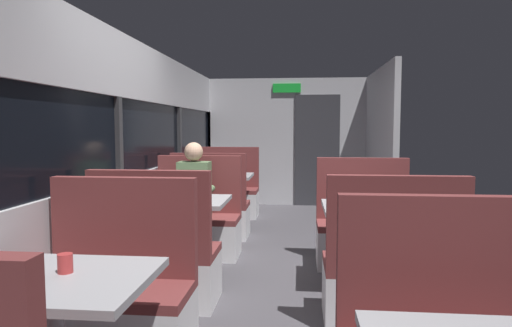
{
  "coord_description": "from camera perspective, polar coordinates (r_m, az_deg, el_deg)",
  "views": [
    {
      "loc": [
        0.23,
        -3.99,
        1.42
      ],
      "look_at": [
        -0.48,
        3.38,
        0.82
      ],
      "focal_mm": 31.5,
      "sensor_mm": 36.0,
      "label": 1
    }
  ],
  "objects": [
    {
      "name": "dining_table_far_window",
      "position": [
        6.48,
        -4.53,
        -2.3
      ],
      "size": [
        0.9,
        0.7,
        0.74
      ],
      "color": "#9E9EA3",
      "rests_on": "ground_plane"
    },
    {
      "name": "carriage_aisle_panel_right",
      "position": [
        7.1,
        15.41,
        2.29
      ],
      "size": [
        0.08,
        2.4,
        2.3
      ],
      "primitive_type": "cube",
      "color": "#B2B2B7",
      "rests_on": "ground_plane"
    },
    {
      "name": "carriage_window_panel_left",
      "position": [
        4.35,
        -17.28,
        0.3
      ],
      "size": [
        0.09,
        8.48,
        2.3
      ],
      "color": "#B2B2B7",
      "rests_on": "ground_plane"
    },
    {
      "name": "carriage_end_bulkhead",
      "position": [
        8.2,
        4.32,
        2.64
      ],
      "size": [
        2.9,
        0.11,
        2.3
      ],
      "color": "#B2B2B7",
      "rests_on": "ground_plane"
    },
    {
      "name": "dining_table_mid_window",
      "position": [
        4.34,
        -9.67,
        -5.8
      ],
      "size": [
        0.9,
        0.7,
        0.74
      ],
      "color": "#9E9EA3",
      "rests_on": "ground_plane"
    },
    {
      "name": "bench_far_window_facing_end",
      "position": [
        5.85,
        -5.72,
        -6.15
      ],
      "size": [
        0.95,
        0.5,
        1.1
      ],
      "color": "silver",
      "rests_on": "ground_plane"
    },
    {
      "name": "bench_mid_window_facing_end",
      "position": [
        3.76,
        -12.45,
        -12.35
      ],
      "size": [
        0.95,
        0.5,
        1.1
      ],
      "color": "silver",
      "rests_on": "ground_plane"
    },
    {
      "name": "bench_mid_window_facing_entry",
      "position": [
        5.07,
        -7.53,
        -7.85
      ],
      "size": [
        0.95,
        0.5,
        1.1
      ],
      "color": "silver",
      "rests_on": "ground_plane"
    },
    {
      "name": "coffee_cup_primary",
      "position": [
        2.33,
        -23.07,
        -11.58
      ],
      "size": [
        0.07,
        0.07,
        0.09
      ],
      "color": "#B23333",
      "rests_on": "dining_table_near_window"
    },
    {
      "name": "ground_plane",
      "position": [
        4.25,
        2.14,
        -15.05
      ],
      "size": [
        3.3,
        9.2,
        0.02
      ],
      "primitive_type": "cube",
      "color": "#423F44"
    },
    {
      "name": "seated_passenger",
      "position": [
        4.96,
        -7.75,
        -5.67
      ],
      "size": [
        0.47,
        0.55,
        1.26
      ],
      "color": "#26262D",
      "rests_on": "ground_plane"
    },
    {
      "name": "dining_table_near_window",
      "position": [
        2.35,
        -24.5,
        -15.24
      ],
      "size": [
        0.9,
        0.7,
        0.74
      ],
      "color": "#9E9EA3",
      "rests_on": "ground_plane"
    },
    {
      "name": "dining_table_rear_aisle",
      "position": [
        4.05,
        14.93,
        -6.64
      ],
      "size": [
        0.9,
        0.7,
        0.74
      ],
      "color": "#9E9EA3",
      "rests_on": "ground_plane"
    },
    {
      "name": "bench_rear_aisle_facing_entry",
      "position": [
        4.79,
        13.48,
        -8.67
      ],
      "size": [
        0.95,
        0.5,
        1.1
      ],
      "color": "silver",
      "rests_on": "ground_plane"
    },
    {
      "name": "bench_far_window_facing_entry",
      "position": [
        7.21,
        -3.54,
        -4.09
      ],
      "size": [
        0.95,
        0.5,
        1.1
      ],
      "color": "silver",
      "rests_on": "ground_plane"
    },
    {
      "name": "bench_near_window_facing_entry",
      "position": [
        3.04,
        -17.41,
        -16.64
      ],
      "size": [
        0.95,
        0.5,
        1.1
      ],
      "color": "silver",
      "rests_on": "ground_plane"
    },
    {
      "name": "bench_rear_aisle_facing_end",
      "position": [
        3.46,
        16.76,
        -13.95
      ],
      "size": [
        0.95,
        0.5,
        1.1
      ],
      "color": "silver",
      "rests_on": "ground_plane"
    }
  ]
}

